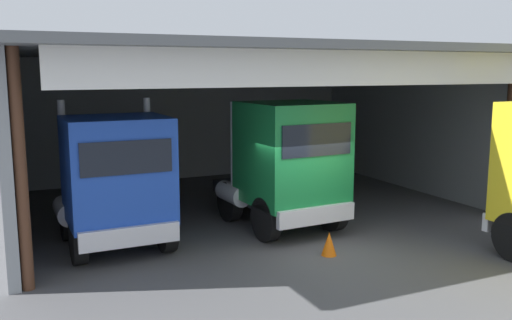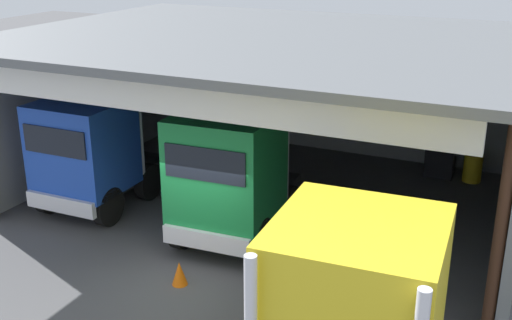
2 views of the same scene
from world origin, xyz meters
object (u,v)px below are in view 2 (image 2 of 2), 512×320
object	(u,v)px
traffic_cone	(179,273)
tool_cart	(440,161)
truck_blue_yard_outside	(89,153)
oil_drum	(473,168)
truck_green_center_left_bay	(230,175)

from	to	relation	value
traffic_cone	tool_cart	bearing A→B (deg)	66.30
truck_blue_yard_outside	tool_cart	world-z (taller)	truck_blue_yard_outside
traffic_cone	oil_drum	bearing A→B (deg)	61.16
truck_green_center_left_bay	oil_drum	size ratio (longest dim) A/B	5.12
truck_green_center_left_bay	traffic_cone	distance (m)	2.84
truck_blue_yard_outside	traffic_cone	distance (m)	5.29
oil_drum	tool_cart	size ratio (longest dim) A/B	0.90
oil_drum	truck_green_center_left_bay	bearing A→B (deg)	-125.92
tool_cart	traffic_cone	size ratio (longest dim) A/B	1.79
truck_green_center_left_bay	oil_drum	distance (m)	8.76
traffic_cone	truck_blue_yard_outside	bearing A→B (deg)	150.23
tool_cart	truck_blue_yard_outside	bearing A→B (deg)	-141.17
truck_blue_yard_outside	oil_drum	bearing A→B (deg)	-145.08
traffic_cone	truck_green_center_left_bay	bearing A→B (deg)	87.74
tool_cart	traffic_cone	xyz separation A→B (m)	(-4.13, -9.41, -0.22)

